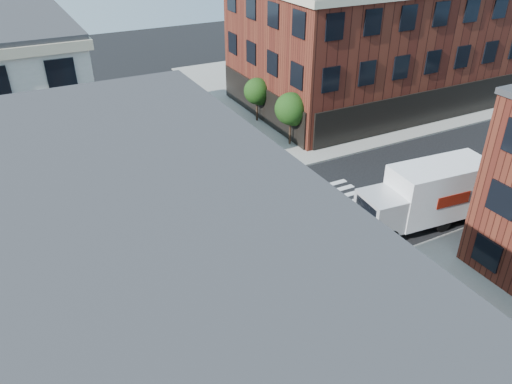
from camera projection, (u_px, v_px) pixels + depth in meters
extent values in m
plane|color=black|center=(269.00, 226.00, 31.96)|extent=(120.00, 120.00, 0.00)
cube|color=gray|center=(342.00, 85.00, 56.42)|extent=(30.00, 30.00, 0.15)
cube|color=#441811|center=(373.00, 42.00, 49.41)|extent=(25.00, 16.00, 12.00)
cylinder|color=black|center=(290.00, 136.00, 42.18)|extent=(0.18, 0.18, 1.47)
cylinder|color=black|center=(290.00, 128.00, 41.81)|extent=(0.12, 0.12, 1.47)
sphere|color=black|center=(291.00, 109.00, 40.96)|extent=(2.69, 2.69, 2.69)
sphere|color=black|center=(294.00, 115.00, 41.26)|extent=(1.85, 1.85, 1.85)
cylinder|color=black|center=(257.00, 114.00, 46.81)|extent=(0.18, 0.18, 1.33)
cylinder|color=black|center=(257.00, 107.00, 46.48)|extent=(0.12, 0.12, 1.33)
sphere|color=black|center=(257.00, 91.00, 45.71)|extent=(2.43, 2.43, 2.43)
sphere|color=black|center=(260.00, 96.00, 45.98)|extent=(1.67, 1.67, 1.67)
cylinder|color=black|center=(212.00, 297.00, 22.87)|extent=(0.12, 0.12, 4.60)
cylinder|color=black|center=(214.00, 329.00, 23.87)|extent=(0.28, 0.28, 0.30)
cube|color=#053819|center=(222.00, 279.00, 22.66)|extent=(1.10, 0.03, 0.22)
cube|color=#053819|center=(206.00, 271.00, 22.74)|extent=(0.03, 1.10, 0.22)
imported|color=black|center=(216.00, 266.00, 22.28)|extent=(0.22, 0.18, 1.10)
imported|color=black|center=(205.00, 266.00, 22.29)|extent=(0.18, 0.22, 1.10)
cube|color=white|center=(438.00, 189.00, 31.39)|extent=(6.65, 3.35, 3.44)
cube|color=maroon|center=(454.00, 200.00, 30.26)|extent=(2.43, 0.26, 0.78)
cube|color=maroon|center=(424.00, 180.00, 32.51)|extent=(2.43, 0.26, 0.78)
cube|color=silver|center=(381.00, 211.00, 30.31)|extent=(2.45, 2.85, 2.22)
cube|color=black|center=(367.00, 209.00, 29.77)|extent=(0.30, 2.11, 1.00)
cube|color=black|center=(416.00, 217.00, 31.84)|extent=(8.93, 1.91, 0.28)
cylinder|color=black|center=(389.00, 237.00, 29.96)|extent=(1.14, 0.49, 1.11)
cylinder|color=black|center=(368.00, 218.00, 31.83)|extent=(1.14, 0.49, 1.11)
cylinder|color=black|center=(442.00, 223.00, 31.27)|extent=(1.14, 0.49, 1.11)
cylinder|color=black|center=(419.00, 205.00, 33.14)|extent=(1.14, 0.49, 1.11)
cylinder|color=black|center=(475.00, 214.00, 32.15)|extent=(1.14, 0.49, 1.11)
cylinder|color=black|center=(451.00, 197.00, 34.01)|extent=(1.14, 0.49, 1.11)
cube|color=orange|center=(225.00, 311.00, 25.30)|extent=(0.55, 0.55, 0.04)
cone|color=orange|center=(225.00, 306.00, 25.11)|extent=(0.52, 0.52, 0.78)
cylinder|color=white|center=(225.00, 304.00, 25.06)|extent=(0.30, 0.30, 0.09)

